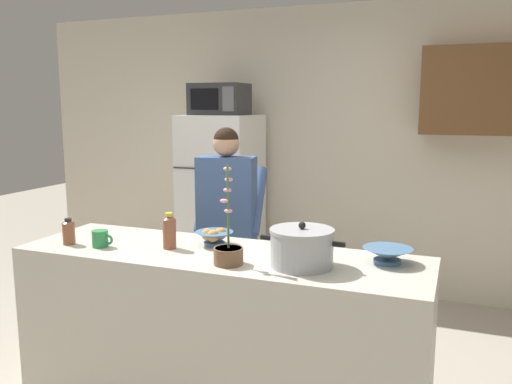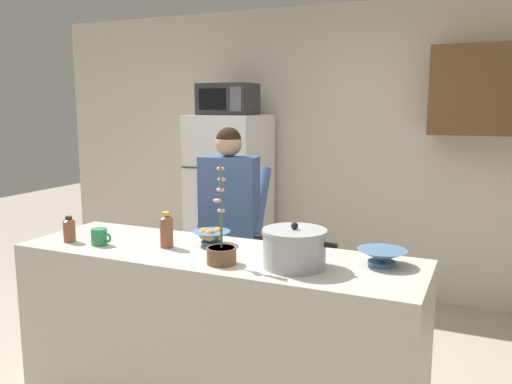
# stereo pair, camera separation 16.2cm
# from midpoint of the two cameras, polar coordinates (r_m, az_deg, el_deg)

# --- Properties ---
(back_wall_unit) EXTENTS (6.00, 0.48, 2.60)m
(back_wall_unit) POSITION_cam_midpoint_polar(r_m,az_deg,el_deg) (4.86, 9.22, 5.36)
(back_wall_unit) COLOR beige
(back_wall_unit) RESTS_ON ground
(kitchen_island) EXTENTS (2.25, 0.68, 0.92)m
(kitchen_island) POSITION_cam_midpoint_polar(r_m,az_deg,el_deg) (3.05, -5.47, -14.91)
(kitchen_island) COLOR beige
(kitchen_island) RESTS_ON ground
(refrigerator) EXTENTS (0.64, 0.68, 1.63)m
(refrigerator) POSITION_cam_midpoint_polar(r_m,az_deg,el_deg) (4.90, -4.69, -1.24)
(refrigerator) COLOR white
(refrigerator) RESTS_ON ground
(microwave) EXTENTS (0.48, 0.37, 0.28)m
(microwave) POSITION_cam_midpoint_polar(r_m,az_deg,el_deg) (4.79, -4.96, 9.98)
(microwave) COLOR #2D2D30
(microwave) RESTS_ON refrigerator
(person_near_pot) EXTENTS (0.52, 0.46, 1.56)m
(person_near_pot) POSITION_cam_midpoint_polar(r_m,az_deg,el_deg) (3.71, -4.39, -2.25)
(person_near_pot) COLOR #33384C
(person_near_pot) RESTS_ON ground
(cooking_pot) EXTENTS (0.43, 0.32, 0.23)m
(cooking_pot) POSITION_cam_midpoint_polar(r_m,az_deg,el_deg) (2.62, 3.22, -6.04)
(cooking_pot) COLOR #ADAFB5
(cooking_pot) RESTS_ON kitchen_island
(coffee_mug) EXTENTS (0.13, 0.09, 0.10)m
(coffee_mug) POSITION_cam_midpoint_polar(r_m,az_deg,el_deg) (3.13, -17.93, -4.85)
(coffee_mug) COLOR #2D8C4C
(coffee_mug) RESTS_ON kitchen_island
(bread_bowl) EXTENTS (0.22, 0.22, 0.10)m
(bread_bowl) POSITION_cam_midpoint_polar(r_m,az_deg,el_deg) (3.02, -6.08, -4.85)
(bread_bowl) COLOR #4C7299
(bread_bowl) RESTS_ON kitchen_island
(empty_bowl) EXTENTS (0.25, 0.25, 0.08)m
(empty_bowl) POSITION_cam_midpoint_polar(r_m,az_deg,el_deg) (2.74, 12.43, -6.63)
(empty_bowl) COLOR #4C7299
(empty_bowl) RESTS_ON kitchen_island
(bottle_near_edge) EXTENTS (0.07, 0.07, 0.20)m
(bottle_near_edge) POSITION_cam_midpoint_polar(r_m,az_deg,el_deg) (2.99, -10.91, -4.19)
(bottle_near_edge) COLOR brown
(bottle_near_edge) RESTS_ON kitchen_island
(bottle_mid_counter) EXTENTS (0.07, 0.07, 0.15)m
(bottle_mid_counter) POSITION_cam_midpoint_polar(r_m,az_deg,el_deg) (3.24, -21.00, -4.02)
(bottle_mid_counter) COLOR brown
(bottle_mid_counter) RESTS_ON kitchen_island
(potted_orchid) EXTENTS (0.15, 0.15, 0.50)m
(potted_orchid) POSITION_cam_midpoint_polar(r_m,az_deg,el_deg) (2.66, -4.76, -6.34)
(potted_orchid) COLOR brown
(potted_orchid) RESTS_ON kitchen_island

